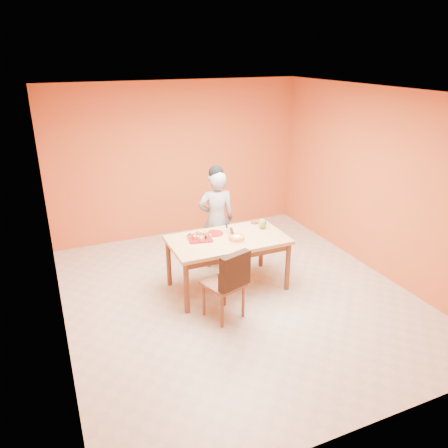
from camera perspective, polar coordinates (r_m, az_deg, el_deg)
name	(u,v)px	position (r m, az deg, el deg)	size (l,w,h in m)	color
floor	(238,295)	(6.11, 1.79, -9.29)	(5.00, 5.00, 0.00)	#BDB8A2
ceiling	(240,92)	(5.25, 2.15, 16.80)	(5.00, 5.00, 0.00)	silver
wall_back	(178,160)	(7.78, -6.01, 8.28)	(4.50, 4.50, 0.00)	#D75131
wall_left	(50,230)	(5.06, -21.78, -0.77)	(5.00, 5.00, 0.00)	#D75131
wall_right	(378,183)	(6.77, 19.52, 5.07)	(5.00, 5.00, 0.00)	#D75131
dining_table	(228,245)	(6.01, 0.48, -2.70)	(1.60, 0.90, 0.76)	tan
dining_chair	(224,283)	(5.42, 0.02, -7.66)	(0.56, 0.62, 0.95)	brown
pastry_pile	(200,234)	(5.94, -3.16, -1.35)	(0.28, 0.28, 0.09)	#E9A863
person	(216,220)	(6.61, -1.00, 0.58)	(0.56, 0.37, 1.53)	gray
pastry_platter	(200,238)	(5.96, -3.15, -1.85)	(0.32, 0.32, 0.02)	maroon
red_dinner_plate	(215,233)	(6.11, -1.22, -1.22)	(0.24, 0.24, 0.01)	maroon
white_cake_plate	(237,240)	(5.89, 1.65, -2.13)	(0.26, 0.26, 0.01)	white
sponge_cake	(237,238)	(5.88, 1.65, -1.84)	(0.23, 0.23, 0.05)	#F0A03E
cake_server	(232,231)	(6.02, 1.02, -0.91)	(0.05, 0.24, 0.01)	silver
egg_ornament	(263,224)	(6.28, 5.06, 0.03)	(0.12, 0.09, 0.15)	olive
magenta_glass	(261,222)	(6.42, 4.82, 0.26)	(0.06, 0.06, 0.09)	#C61D4A
checker_tin	(254,222)	(6.49, 4.00, 0.24)	(0.11, 0.11, 0.03)	#391C0F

